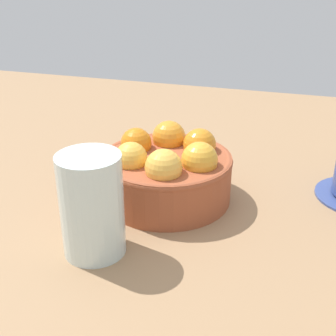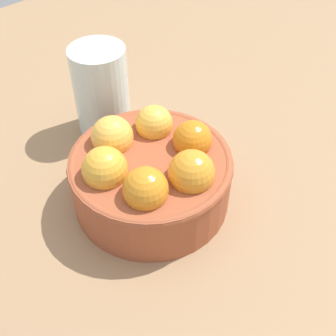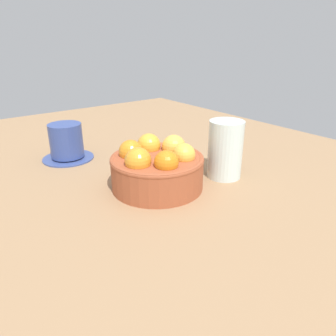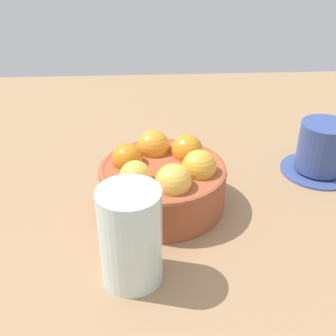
{
  "view_description": "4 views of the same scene",
  "coord_description": "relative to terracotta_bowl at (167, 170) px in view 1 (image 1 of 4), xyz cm",
  "views": [
    {
      "loc": [
        -15.17,
        48.99,
        28.74
      ],
      "look_at": [
        -0.5,
        0.98,
        4.79
      ],
      "focal_mm": 48.1,
      "sensor_mm": 36.0,
      "label": 1
    },
    {
      "loc": [
        -20.29,
        -23.95,
        35.48
      ],
      "look_at": [
        1.96,
        -0.48,
        3.65
      ],
      "focal_mm": 46.49,
      "sensor_mm": 36.0,
      "label": 2
    },
    {
      "loc": [
        42.8,
        -30.37,
        25.49
      ],
      "look_at": [
        1.97,
        0.92,
        4.16
      ],
      "focal_mm": 34.06,
      "sensor_mm": 36.0,
      "label": 3
    },
    {
      "loc": [
        1.99,
        48.01,
        34.28
      ],
      "look_at": [
        -0.71,
        -0.34,
        5.54
      ],
      "focal_mm": 46.32,
      "sensor_mm": 36.0,
      "label": 4
    }
  ],
  "objects": [
    {
      "name": "ground_plane",
      "position": [
        0.06,
        0.02,
        -5.88
      ],
      "size": [
        146.59,
        108.91,
        3.81
      ],
      "primitive_type": "cube",
      "color": "#997551"
    },
    {
      "name": "terracotta_bowl",
      "position": [
        0.0,
        0.0,
        0.0
      ],
      "size": [
        16.62,
        16.62,
        8.82
      ],
      "color": "#9E4C2D",
      "rests_on": "ground_plane"
    },
    {
      "name": "water_glass",
      "position": [
        3.96,
        13.23,
        1.57
      ],
      "size": [
        6.6,
        6.6,
        11.09
      ],
      "primitive_type": "cylinder",
      "color": "silver",
      "rests_on": "ground_plane"
    }
  ]
}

